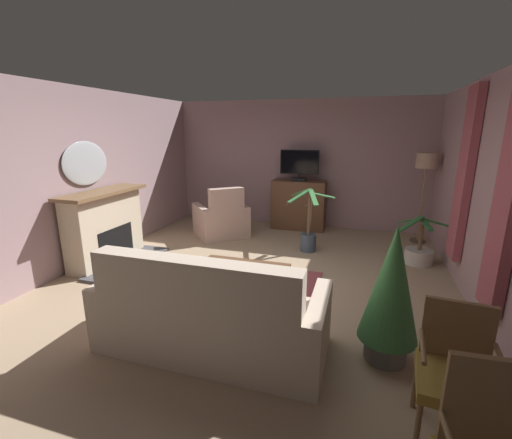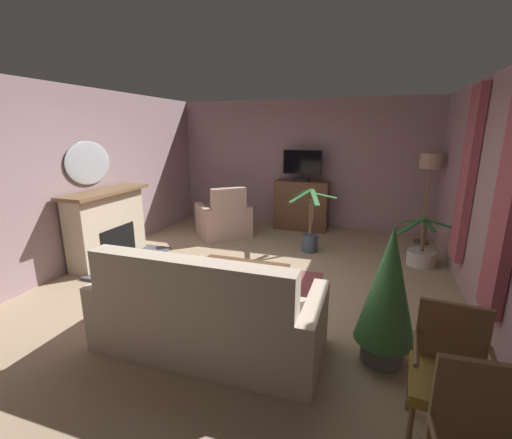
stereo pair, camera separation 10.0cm
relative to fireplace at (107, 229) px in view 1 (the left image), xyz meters
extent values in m
cube|color=tan|center=(2.42, -0.23, -0.57)|extent=(6.00, 7.32, 0.04)
cube|color=gray|center=(2.42, 3.18, 0.79)|extent=(6.00, 0.10, 2.68)
cube|color=gray|center=(-0.33, -0.23, 0.79)|extent=(0.10, 7.32, 2.68)
cube|color=#A6858B|center=(5.17, -0.23, 0.79)|extent=(0.10, 7.32, 2.68)
cube|color=#A34C56|center=(5.06, -0.64, 0.93)|extent=(0.10, 0.44, 2.26)
cube|color=#A34C56|center=(5.06, 0.86, 0.93)|extent=(0.10, 0.44, 2.26)
cube|color=#9E474C|center=(2.20, -0.28, -0.54)|extent=(2.25, 1.66, 0.01)
cube|color=#4C4C51|center=(0.36, 0.00, -0.53)|extent=(0.50, 1.54, 0.04)
cube|color=beige|center=(-0.03, 0.00, 0.01)|extent=(0.38, 1.34, 1.11)
cube|color=black|center=(0.12, 0.00, -0.23)|extent=(0.10, 0.75, 0.52)
cube|color=brown|center=(0.01, 0.00, 0.58)|extent=(0.50, 1.50, 0.05)
ellipsoid|color=#B2B7BF|center=(-0.25, 0.00, 1.02)|extent=(0.06, 0.90, 0.66)
cube|color=#402A1C|center=(2.53, 2.83, -0.52)|extent=(1.05, 0.41, 0.06)
cube|color=brown|center=(2.53, 2.83, -0.03)|extent=(1.11, 0.47, 1.04)
sphere|color=tan|center=(2.33, 2.58, 0.02)|extent=(0.03, 0.03, 0.03)
sphere|color=tan|center=(2.73, 2.58, 0.02)|extent=(0.03, 0.03, 0.03)
cube|color=black|center=(2.53, 2.78, 0.52)|extent=(0.29, 0.20, 0.06)
cylinder|color=black|center=(2.53, 2.78, 0.59)|extent=(0.04, 0.04, 0.08)
cube|color=black|center=(2.53, 2.78, 0.87)|extent=(0.79, 0.05, 0.49)
cube|color=black|center=(2.53, 2.75, 0.87)|extent=(0.75, 0.01, 0.45)
cube|color=brown|center=(2.47, -0.54, -0.13)|extent=(1.10, 0.49, 0.03)
cylinder|color=brown|center=(2.97, -0.34, -0.34)|extent=(0.04, 0.04, 0.41)
cylinder|color=brown|center=(1.97, -0.35, -0.34)|extent=(0.04, 0.04, 0.41)
cylinder|color=brown|center=(2.97, -0.73, -0.34)|extent=(0.04, 0.04, 0.41)
cylinder|color=brown|center=(1.97, -0.73, -0.34)|extent=(0.04, 0.04, 0.41)
cube|color=black|center=(2.22, -0.52, -0.10)|extent=(0.18, 0.11, 0.02)
cube|color=silver|center=(2.47, -0.55, -0.11)|extent=(0.34, 0.27, 0.01)
cube|color=#C6B29E|center=(2.51, -1.55, -0.33)|extent=(1.85, 0.92, 0.43)
cube|color=#C6B29E|center=(2.51, -1.91, 0.18)|extent=(1.85, 0.20, 0.60)
cube|color=#C6B29E|center=(1.52, -1.55, -0.22)|extent=(0.15, 0.92, 0.65)
cube|color=#C6B29E|center=(3.51, -1.55, -0.22)|extent=(0.15, 0.92, 0.65)
cube|color=tan|center=(2.11, -1.69, 0.00)|extent=(0.36, 0.13, 0.36)
cube|color=#BC9E8E|center=(1.14, 1.87, -0.34)|extent=(1.09, 1.11, 0.42)
cube|color=#BC9E8E|center=(1.38, 1.60, 0.17)|extent=(0.61, 0.57, 0.59)
cube|color=#BC9E8E|center=(0.85, 1.61, -0.24)|extent=(0.70, 0.76, 0.62)
cube|color=#BC9E8E|center=(1.43, 2.14, -0.24)|extent=(0.70, 0.76, 0.62)
cube|color=brown|center=(4.46, -2.58, 0.18)|extent=(0.42, 0.06, 0.56)
cube|color=olive|center=(4.47, -2.04, -0.10)|extent=(0.53, 0.54, 0.08)
cube|color=brown|center=(4.50, -1.82, 0.14)|extent=(0.45, 0.08, 0.47)
cylinder|color=brown|center=(4.24, -2.24, -0.34)|extent=(0.04, 0.04, 0.41)
cylinder|color=brown|center=(4.28, -1.80, -0.34)|extent=(0.04, 0.04, 0.41)
cylinder|color=brown|center=(4.71, -1.85, -0.34)|extent=(0.04, 0.04, 0.41)
cylinder|color=brown|center=(4.69, -2.06, 0.12)|extent=(0.07, 0.40, 0.03)
cylinder|color=brown|center=(4.25, -2.02, 0.12)|extent=(0.07, 0.40, 0.03)
cylinder|color=slate|center=(4.10, -1.26, -0.44)|extent=(0.37, 0.37, 0.22)
cone|color=#3D7F42|center=(4.10, -1.26, 0.21)|extent=(0.52, 0.52, 1.06)
cylinder|color=beige|center=(4.72, 1.39, -0.43)|extent=(0.42, 0.42, 0.23)
cylinder|color=brown|center=(4.72, 1.39, -0.12)|extent=(0.06, 0.06, 0.40)
cube|color=#2D6B33|center=(4.96, 1.39, 0.12)|extent=(0.47, 0.09, 0.13)
cube|color=#2D6B33|center=(4.80, 1.53, 0.12)|extent=(0.22, 0.30, 0.08)
cube|color=#2D6B33|center=(4.55, 1.48, 0.12)|extent=(0.36, 0.23, 0.15)
cube|color=#2D6B33|center=(4.52, 1.22, 0.12)|extent=(0.44, 0.39, 0.22)
cube|color=#2D6B33|center=(4.76, 1.24, 0.12)|extent=(0.15, 0.32, 0.10)
cylinder|color=#3D4C5B|center=(2.96, 1.46, -0.40)|extent=(0.27, 0.27, 0.30)
cylinder|color=brown|center=(2.96, 1.46, 0.08)|extent=(0.06, 0.06, 0.66)
cube|color=#3D7F42|center=(3.17, 1.47, 0.45)|extent=(0.41, 0.09, 0.09)
cube|color=#3D7F42|center=(3.01, 1.62, 0.45)|extent=(0.18, 0.33, 0.09)
cube|color=#3D7F42|center=(2.78, 1.66, 0.45)|extent=(0.41, 0.42, 0.21)
cube|color=#3D7F42|center=(2.81, 1.30, 0.45)|extent=(0.35, 0.37, 0.19)
cube|color=#3D7F42|center=(3.05, 1.24, 0.45)|extent=(0.24, 0.46, 0.19)
ellipsoid|color=tan|center=(1.36, 0.16, -0.46)|extent=(0.25, 0.40, 0.18)
sphere|color=tan|center=(1.40, -0.07, -0.43)|extent=(0.14, 0.14, 0.14)
cone|color=tan|center=(1.44, -0.06, -0.36)|extent=(0.04, 0.04, 0.04)
cone|color=tan|center=(1.37, -0.08, -0.36)|extent=(0.04, 0.04, 0.04)
cylinder|color=tan|center=(1.35, 0.44, -0.49)|extent=(0.08, 0.23, 0.06)
cylinder|color=#4C4233|center=(4.87, 2.59, -0.53)|extent=(0.28, 0.28, 0.04)
cylinder|color=olive|center=(4.87, 2.59, 0.15)|extent=(0.03, 0.03, 1.39)
cylinder|color=tan|center=(4.87, 2.59, 0.98)|extent=(0.37, 0.37, 0.27)
camera|label=1|loc=(3.79, -4.24, 1.50)|focal=24.10mm
camera|label=2|loc=(3.89, -4.21, 1.50)|focal=24.10mm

